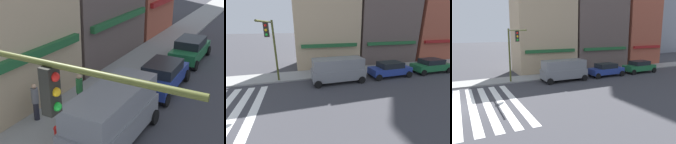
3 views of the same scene
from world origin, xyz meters
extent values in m
cube|color=#1E592D|center=(11.14, 8.85, 3.00)|extent=(6.71, 0.30, 0.40)
cube|color=#1E592D|center=(19.68, 8.85, 3.00)|extent=(7.31, 0.30, 0.40)
cube|color=maroon|center=(27.80, 8.85, 3.00)|extent=(5.55, 0.30, 0.40)
cylinder|color=#474C1E|center=(5.33, 3.27, 5.54)|extent=(0.12, 6.26, 0.12)
cube|color=black|center=(5.33, 2.96, 5.01)|extent=(0.32, 0.24, 0.95)
sphere|color=red|center=(5.33, 2.83, 5.31)|extent=(0.18, 0.18, 0.18)
sphere|color=#EAAD14|center=(5.33, 2.83, 5.01)|extent=(0.18, 0.18, 0.18)
sphere|color=green|center=(5.33, 2.83, 4.71)|extent=(0.18, 0.18, 0.18)
cube|color=slate|center=(10.88, 4.70, 0.84)|extent=(5.01, 2.02, 1.00)
cube|color=slate|center=(10.88, 4.70, 1.84)|extent=(4.76, 1.86, 1.00)
cylinder|color=black|center=(12.98, 5.70, 0.34)|extent=(0.68, 0.22, 0.68)
cylinder|color=black|center=(12.98, 3.70, 0.34)|extent=(0.68, 0.22, 0.68)
cube|color=navy|center=(16.64, 4.70, 0.69)|extent=(4.44, 1.90, 0.70)
cube|color=black|center=(16.64, 4.70, 1.31)|extent=(2.46, 1.71, 0.55)
cylinder|color=black|center=(14.85, 5.60, 0.34)|extent=(0.68, 0.22, 0.68)
cylinder|color=black|center=(14.85, 3.80, 0.34)|extent=(0.68, 0.22, 0.68)
cylinder|color=black|center=(18.43, 5.60, 0.34)|extent=(0.68, 0.22, 0.68)
cylinder|color=black|center=(18.43, 3.80, 0.34)|extent=(0.68, 0.22, 0.68)
cube|color=#1E6638|center=(22.13, 4.70, 0.69)|extent=(4.41, 1.83, 0.70)
cube|color=black|center=(22.13, 4.70, 1.31)|extent=(2.43, 1.67, 0.55)
cylinder|color=black|center=(20.34, 5.60, 0.34)|extent=(0.68, 0.22, 0.68)
cylinder|color=black|center=(20.34, 3.80, 0.34)|extent=(0.68, 0.22, 0.68)
cylinder|color=black|center=(23.93, 5.60, 0.34)|extent=(0.68, 0.22, 0.68)
cylinder|color=black|center=(23.93, 3.80, 0.34)|extent=(0.68, 0.22, 0.68)
cylinder|color=#23232D|center=(12.34, 7.30, 0.57)|extent=(0.26, 0.26, 0.85)
cylinder|color=#2D7A3D|center=(12.34, 7.30, 1.35)|extent=(0.32, 0.32, 0.70)
sphere|color=tan|center=(12.34, 7.30, 1.81)|extent=(0.22, 0.22, 0.22)
cylinder|color=#23232D|center=(10.51, 8.42, 0.57)|extent=(0.26, 0.26, 0.85)
cylinder|color=slate|center=(10.51, 8.42, 1.35)|extent=(0.32, 0.32, 0.70)
sphere|color=tan|center=(10.51, 8.42, 1.81)|extent=(0.22, 0.22, 0.22)
cylinder|color=red|center=(9.42, 6.40, 0.47)|extent=(0.20, 0.20, 0.65)
sphere|color=red|center=(9.42, 6.40, 0.87)|extent=(0.24, 0.24, 0.24)
camera|label=1|loc=(1.33, -0.55, 7.47)|focal=50.00mm
camera|label=2|loc=(7.07, -8.46, 5.33)|focal=24.00mm
camera|label=3|loc=(0.30, -16.65, 5.43)|focal=35.00mm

